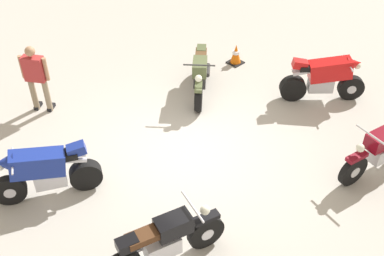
# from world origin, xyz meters

# --- Properties ---
(ground_plane) EXTENTS (40.00, 40.00, 0.00)m
(ground_plane) POSITION_xyz_m (0.00, 0.00, 0.00)
(ground_plane) COLOR #B7B2A8
(motorcycle_blue_sportbike) EXTENTS (1.83, 1.07, 1.14)m
(motorcycle_blue_sportbike) POSITION_xyz_m (2.73, -0.82, 0.59)
(motorcycle_blue_sportbike) COLOR black
(motorcycle_blue_sportbike) RESTS_ON ground
(motorcycle_black_cruiser) EXTENTS (2.05, 0.88, 1.09)m
(motorcycle_black_cruiser) POSITION_xyz_m (2.15, 1.76, 0.52)
(motorcycle_black_cruiser) COLOR black
(motorcycle_black_cruiser) RESTS_ON ground
(motorcycle_olive_vintage) EXTENTS (1.53, 1.45, 1.07)m
(motorcycle_olive_vintage) POSITION_xyz_m (-1.59, -1.31, 0.49)
(motorcycle_olive_vintage) COLOR black
(motorcycle_olive_vintage) RESTS_ON ground
(motorcycle_red_sportbike) EXTENTS (1.57, 1.46, 1.14)m
(motorcycle_red_sportbike) POSITION_xyz_m (-3.46, 0.83, 0.59)
(motorcycle_red_sportbike) COLOR black
(motorcycle_red_sportbike) RESTS_ON ground
(motorcycle_maroon_cruiser) EXTENTS (2.07, 0.80, 1.09)m
(motorcycle_maroon_cruiser) POSITION_xyz_m (-2.28, 2.97, 0.52)
(motorcycle_maroon_cruiser) COLOR black
(motorcycle_maroon_cruiser) RESTS_ON ground
(person_in_red_shirt) EXTENTS (0.50, 0.56, 1.62)m
(person_in_red_shirt) POSITION_xyz_m (1.49, -3.25, 0.92)
(person_in_red_shirt) COLOR gray
(person_in_red_shirt) RESTS_ON ground
(traffic_cone) EXTENTS (0.36, 0.36, 0.53)m
(traffic_cone) POSITION_xyz_m (-3.19, -1.63, 0.26)
(traffic_cone) COLOR black
(traffic_cone) RESTS_ON ground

